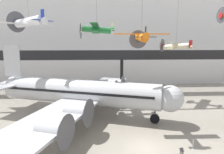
% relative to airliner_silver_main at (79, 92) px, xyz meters
% --- Properties ---
extents(ground_plane, '(260.00, 260.00, 0.00)m').
position_rel_airliner_silver_main_xyz_m(ground_plane, '(8.10, -10.25, -3.65)').
color(ground_plane, gray).
extents(hangar_back_wall, '(140.00, 3.00, 26.11)m').
position_rel_airliner_silver_main_xyz_m(hangar_back_wall, '(8.10, 24.63, 9.40)').
color(hangar_back_wall, white).
rests_on(hangar_back_wall, ground).
extents(mezzanine_walkway, '(110.00, 3.20, 9.61)m').
position_rel_airliner_silver_main_xyz_m(mezzanine_walkway, '(8.10, 13.32, 4.31)').
color(mezzanine_walkway, black).
rests_on(mezzanine_walkway, ground).
extents(airliner_silver_main, '(29.86, 34.83, 10.73)m').
position_rel_airliner_silver_main_xyz_m(airliner_silver_main, '(0.00, 0.00, 0.00)').
color(airliner_silver_main, '#B7BABF').
rests_on(airliner_silver_main, ground).
extents(suspended_plane_cream_biplane, '(5.80, 6.18, 10.65)m').
position_rel_airliner_silver_main_xyz_m(suspended_plane_cream_biplane, '(17.10, 6.23, 6.83)').
color(suspended_plane_cream_biplane, beige).
extents(suspended_plane_green_biplane, '(5.51, 6.74, 8.49)m').
position_rel_airliner_silver_main_xyz_m(suspended_plane_green_biplane, '(2.80, 2.14, 9.49)').
color(suspended_plane_green_biplane, '#1E6B33').
extents(suspended_plane_orange_highwing, '(6.55, 5.34, 9.77)m').
position_rel_airliner_silver_main_xyz_m(suspended_plane_orange_highwing, '(8.19, -6.21, 8.07)').
color(suspended_plane_orange_highwing, orange).
extents(suspended_plane_white_twin, '(8.23, 8.74, 7.38)m').
position_rel_airliner_silver_main_xyz_m(suspended_plane_white_twin, '(-8.11, 4.23, 10.77)').
color(suspended_plane_white_twin, silver).
extents(stanchion_barrier, '(0.36, 0.36, 1.08)m').
position_rel_airliner_silver_main_xyz_m(stanchion_barrier, '(13.01, -10.84, -3.33)').
color(stanchion_barrier, '#B2B5BA').
rests_on(stanchion_barrier, ground).
extents(info_sign_pedestal, '(0.23, 0.77, 1.24)m').
position_rel_airliner_silver_main_xyz_m(info_sign_pedestal, '(11.09, -12.48, -3.20)').
color(info_sign_pedestal, '#4C4C51').
rests_on(info_sign_pedestal, ground).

